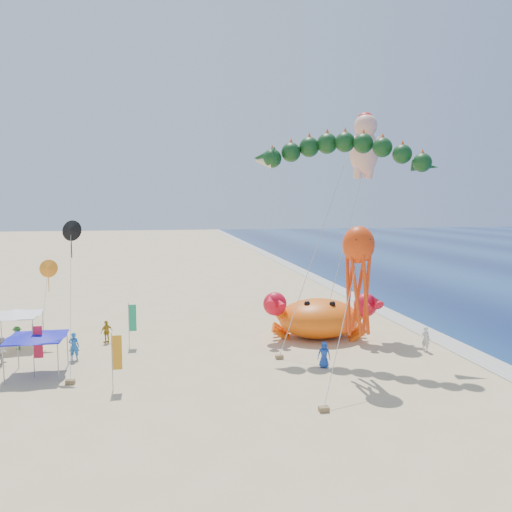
{
  "coord_description": "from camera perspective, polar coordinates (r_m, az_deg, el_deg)",
  "views": [
    {
      "loc": [
        -8.32,
        -31.77,
        10.15
      ],
      "look_at": [
        -2.0,
        2.0,
        6.5
      ],
      "focal_mm": 35.0,
      "sensor_mm": 36.0,
      "label": 1
    }
  ],
  "objects": [
    {
      "name": "small_kites",
      "position": [
        34.49,
        -23.89,
        -1.69
      ],
      "size": [
        6.17,
        10.37,
        9.14
      ],
      "color": "orange",
      "rests_on": "ground"
    },
    {
      "name": "crab_inflatable",
      "position": [
        38.22,
        7.24,
        -6.9
      ],
      "size": [
        8.33,
        6.45,
        3.65
      ],
      "color": "#FF620D",
      "rests_on": "ground"
    },
    {
      "name": "feather_flags",
      "position": [
        33.35,
        -20.48,
        -8.45
      ],
      "size": [
        9.26,
        8.32,
        3.2
      ],
      "color": "gray",
      "rests_on": "ground"
    },
    {
      "name": "foam_strip",
      "position": [
        39.06,
        21.51,
        -9.42
      ],
      "size": [
        320.0,
        320.0,
        0.0
      ],
      "primitive_type": "plane",
      "color": "silver",
      "rests_on": "ground"
    },
    {
      "name": "canopy_white",
      "position": [
        39.39,
        -25.77,
        -5.83
      ],
      "size": [
        3.47,
        3.47,
        2.71
      ],
      "color": "gray",
      "rests_on": "ground"
    },
    {
      "name": "cherub_kite",
      "position": [
        42.15,
        12.29,
        12.4
      ],
      "size": [
        5.18,
        2.46,
        17.39
      ],
      "color": "#FFB69B",
      "rests_on": "ground"
    },
    {
      "name": "ground",
      "position": [
        34.38,
        3.97,
        -11.12
      ],
      "size": [
        320.0,
        320.0,
        0.0
      ],
      "primitive_type": "plane",
      "color": "#D1B784",
      "rests_on": "ground"
    },
    {
      "name": "canopy_blue",
      "position": [
        32.5,
        -23.82,
        -8.18
      ],
      "size": [
        3.46,
        3.46,
        2.71
      ],
      "color": "gray",
      "rests_on": "ground"
    },
    {
      "name": "octopus_kite",
      "position": [
        29.41,
        11.56,
        -1.8
      ],
      "size": [
        4.67,
        5.59,
        8.85
      ],
      "color": "#E73C0C",
      "rests_on": "ground"
    },
    {
      "name": "dragon_kite",
      "position": [
        35.36,
        9.77,
        11.08
      ],
      "size": [
        12.24,
        6.69,
        14.65
      ],
      "color": "#0E3413",
      "rests_on": "ground"
    },
    {
      "name": "beachgoers",
      "position": [
        34.93,
        -14.9,
        -9.59
      ],
      "size": [
        28.6,
        9.07,
        1.83
      ],
      "color": "#27772A",
      "rests_on": "ground"
    }
  ]
}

